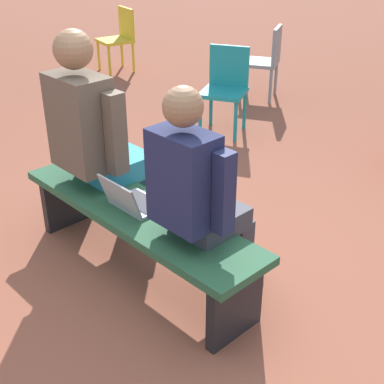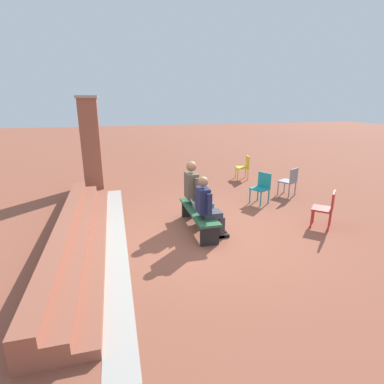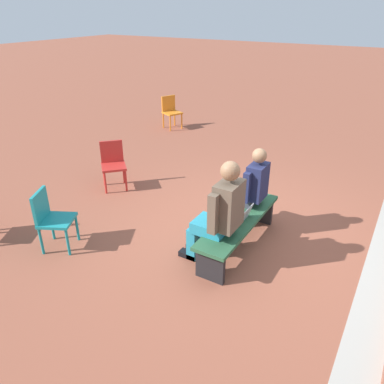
% 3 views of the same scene
% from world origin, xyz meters
% --- Properties ---
extents(ground_plane, '(60.00, 60.00, 0.00)m').
position_xyz_m(ground_plane, '(0.00, 0.00, 0.00)').
color(ground_plane, brown).
extents(bench, '(1.80, 0.44, 0.45)m').
position_xyz_m(bench, '(0.34, 0.04, 0.35)').
color(bench, '#285638').
rests_on(bench, ground).
extents(person_student, '(0.52, 0.65, 1.30)m').
position_xyz_m(person_student, '(-0.12, -0.03, 0.70)').
color(person_student, '#383842').
rests_on(person_student, ground).
extents(person_adult, '(0.60, 0.75, 1.43)m').
position_xyz_m(person_adult, '(0.79, -0.04, 0.75)').
color(person_adult, teal).
rests_on(person_adult, ground).
extents(laptop, '(0.32, 0.29, 0.21)m').
position_xyz_m(laptop, '(0.36, 0.05, 0.50)').
color(laptop, '#9EA0A5').
rests_on(laptop, bench).
extents(plastic_chair_far_right, '(0.57, 0.57, 0.84)m').
position_xyz_m(plastic_chair_far_right, '(1.63, -2.12, 0.48)').
color(plastic_chair_far_right, teal).
rests_on(plastic_chair_far_right, ground).
extents(plastic_chair_far_left, '(0.57, 0.57, 0.84)m').
position_xyz_m(plastic_chair_far_left, '(2.02, -3.24, 0.48)').
color(plastic_chair_far_left, gray).
rests_on(plastic_chair_far_left, ground).
extents(plastic_chair_near_bench_left, '(0.50, 0.50, 0.84)m').
position_xyz_m(plastic_chair_near_bench_left, '(4.21, -2.76, 0.48)').
color(plastic_chair_near_bench_left, gold).
rests_on(plastic_chair_near_bench_left, ground).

